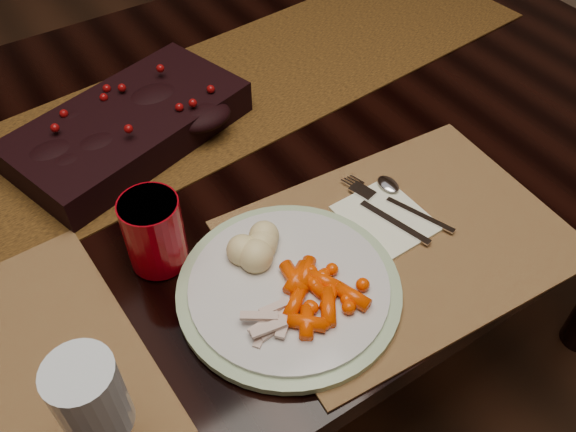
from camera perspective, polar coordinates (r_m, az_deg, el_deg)
floor at (r=1.62m, az=-5.29°, el=-14.17°), size 5.00×5.00×0.00m
dining_table at (r=1.30m, az=-6.41°, el=-6.27°), size 1.80×1.00×0.75m
table_runner at (r=1.09m, az=-12.97°, el=8.21°), size 1.65×0.48×0.00m
centerpiece at (r=1.04m, az=-14.73°, el=8.52°), size 0.42×0.30×0.08m
placemat_main at (r=0.89m, az=10.52°, el=-2.19°), size 0.48×0.36×0.00m
dinner_plate at (r=0.81m, az=0.09°, el=-6.75°), size 0.36×0.36×0.02m
baby_carrots at (r=0.79m, az=2.81°, el=-7.12°), size 0.11×0.09×0.02m
mashed_potatoes at (r=0.82m, az=-3.13°, el=-2.82°), size 0.11×0.10×0.05m
turkey_shreds at (r=0.77m, az=-1.63°, el=-9.45°), size 0.08×0.07×0.02m
napkin at (r=0.91m, az=9.11°, el=-0.19°), size 0.12×0.13×0.00m
fork at (r=0.91m, az=9.19°, el=0.18°), size 0.06×0.15×0.00m
spoon at (r=0.93m, az=11.32°, el=1.01°), size 0.07×0.14×0.00m
red_cup at (r=0.83m, az=-12.43°, el=-1.49°), size 0.09×0.09×0.11m
wine_glass at (r=0.66m, az=-17.14°, el=-17.64°), size 0.07×0.07×0.19m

